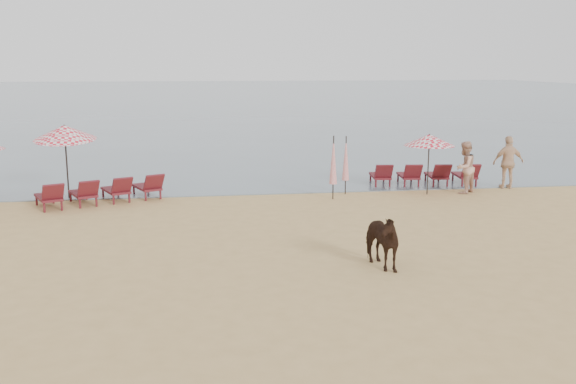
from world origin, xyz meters
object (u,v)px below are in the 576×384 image
(umbrella_open_left_b, at_px, (65,132))
(umbrella_open_right, at_px, (429,140))
(lounger_cluster_right, at_px, (424,175))
(beachgoer_right_a, at_px, (464,167))
(lounger_cluster_left, at_px, (101,191))
(cow, at_px, (378,239))
(umbrella_closed_left, at_px, (333,160))
(beachgoer_right_b, at_px, (508,162))
(umbrella_closed_right, at_px, (346,159))

(umbrella_open_left_b, relative_size, umbrella_open_right, 1.22)
(lounger_cluster_right, bearing_deg, beachgoer_right_a, -52.87)
(lounger_cluster_left, bearing_deg, beachgoer_right_a, -23.78)
(cow, xyz_separation_m, beachgoer_right_a, (5.38, 7.79, 0.27))
(umbrella_closed_left, bearing_deg, beachgoer_right_b, 8.01)
(lounger_cluster_right, height_order, beachgoer_right_b, beachgoer_right_b)
(umbrella_closed_right, bearing_deg, cow, -98.00)
(umbrella_closed_right, distance_m, beachgoer_right_b, 6.19)
(beachgoer_right_b, bearing_deg, lounger_cluster_left, 6.03)
(beachgoer_right_a, distance_m, beachgoer_right_b, 2.04)
(lounger_cluster_right, distance_m, umbrella_closed_right, 3.59)
(umbrella_closed_left, bearing_deg, umbrella_open_right, 4.99)
(umbrella_closed_right, relative_size, cow, 1.33)
(umbrella_open_left_b, xyz_separation_m, umbrella_closed_left, (8.97, -1.39, -0.93))
(umbrella_open_left_b, distance_m, beachgoer_right_a, 13.91)
(lounger_cluster_right, bearing_deg, umbrella_closed_left, -148.11)
(umbrella_open_left_b, height_order, umbrella_closed_left, umbrella_open_left_b)
(umbrella_closed_left, bearing_deg, lounger_cluster_left, 177.05)
(umbrella_open_right, relative_size, umbrella_closed_left, 0.99)
(umbrella_open_left_b, bearing_deg, umbrella_open_right, -13.20)
(umbrella_closed_left, height_order, umbrella_closed_right, umbrella_closed_left)
(lounger_cluster_right, xyz_separation_m, beachgoer_right_a, (0.93, -1.54, 0.50))
(lounger_cluster_left, relative_size, umbrella_open_left_b, 1.62)
(lounger_cluster_right, distance_m, umbrella_closed_left, 4.44)
(cow, bearing_deg, umbrella_closed_left, 71.81)
(cow, xyz_separation_m, beachgoer_right_b, (7.33, 8.39, 0.32))
(lounger_cluster_left, xyz_separation_m, beachgoer_right_b, (14.52, 0.56, 0.54))
(lounger_cluster_left, bearing_deg, umbrella_open_left_b, 117.64)
(lounger_cluster_left, relative_size, umbrella_closed_left, 1.95)
(umbrella_open_left_b, xyz_separation_m, beachgoer_right_b, (15.76, -0.43, -1.30))
(lounger_cluster_left, xyz_separation_m, umbrella_closed_left, (7.73, -0.40, 0.91))
(umbrella_closed_right, height_order, cow, umbrella_closed_right)
(umbrella_open_right, distance_m, beachgoer_right_b, 3.52)
(umbrella_open_left_b, relative_size, umbrella_closed_left, 1.21)
(umbrella_closed_left, relative_size, cow, 1.40)
(lounger_cluster_right, distance_m, beachgoer_right_a, 1.87)
(umbrella_open_right, bearing_deg, lounger_cluster_left, 159.56)
(lounger_cluster_left, relative_size, beachgoer_right_b, 2.18)
(cow, bearing_deg, lounger_cluster_right, 50.48)
(umbrella_closed_left, relative_size, umbrella_closed_right, 1.05)
(umbrella_closed_left, distance_m, cow, 7.49)
(umbrella_closed_right, bearing_deg, lounger_cluster_right, 19.00)
(beachgoer_right_b, bearing_deg, umbrella_open_right, 14.96)
(lounger_cluster_right, relative_size, umbrella_closed_left, 1.86)
(lounger_cluster_left, distance_m, lounger_cluster_right, 11.74)
(lounger_cluster_left, relative_size, beachgoer_right_a, 2.29)
(umbrella_closed_right, height_order, beachgoer_right_a, umbrella_closed_right)
(umbrella_open_right, xyz_separation_m, umbrella_closed_right, (-2.86, 0.45, -0.66))
(lounger_cluster_left, bearing_deg, umbrella_closed_left, -26.52)
(umbrella_open_right, bearing_deg, umbrella_closed_left, 165.03)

